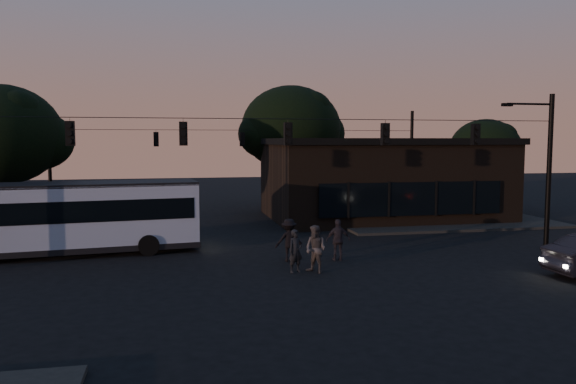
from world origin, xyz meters
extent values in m
plane|color=black|center=(0.00, 0.00, 0.00)|extent=(120.00, 120.00, 0.00)
cube|color=black|center=(12.00, 14.00, 0.07)|extent=(14.00, 10.00, 0.15)
cube|color=black|center=(-14.00, 14.00, 0.07)|extent=(14.00, 10.00, 0.15)
cube|color=black|center=(9.00, 16.00, 2.50)|extent=(15.00, 10.00, 5.00)
cube|color=black|center=(9.00, 16.00, 5.20)|extent=(15.40, 10.40, 0.40)
cube|color=black|center=(9.00, 10.88, 1.80)|extent=(11.50, 0.18, 2.00)
cylinder|color=black|center=(4.00, 22.00, 2.00)|extent=(0.44, 0.44, 4.00)
ellipsoid|color=black|center=(4.00, 22.00, 6.20)|extent=(7.60, 7.60, 6.46)
cylinder|color=black|center=(18.00, 18.00, 1.50)|extent=(0.44, 0.44, 3.00)
ellipsoid|color=black|center=(18.00, 18.00, 4.65)|extent=(5.20, 5.20, 4.42)
cylinder|color=black|center=(-14.00, 13.00, 1.80)|extent=(0.44, 0.44, 3.60)
ellipsoid|color=black|center=(-14.00, 13.00, 5.58)|extent=(6.40, 6.40, 5.44)
cylinder|color=black|center=(13.00, 4.00, 3.75)|extent=(0.24, 0.24, 7.50)
cylinder|color=black|center=(0.00, 4.00, 6.20)|extent=(26.00, 0.03, 0.03)
cube|color=black|center=(-9.00, 4.00, 5.55)|extent=(0.34, 0.30, 1.00)
cube|color=black|center=(-4.50, 4.00, 5.55)|extent=(0.34, 0.30, 1.00)
cube|color=black|center=(0.00, 4.00, 5.55)|extent=(0.34, 0.30, 1.00)
cube|color=black|center=(4.50, 4.00, 5.55)|extent=(0.34, 0.30, 1.00)
cube|color=black|center=(9.00, 4.00, 5.55)|extent=(0.34, 0.30, 1.00)
cylinder|color=black|center=(-13.00, 20.00, 3.75)|extent=(0.24, 0.24, 7.50)
cylinder|color=black|center=(13.00, 20.00, 3.75)|extent=(0.24, 0.24, 7.50)
cylinder|color=black|center=(0.00, 20.00, 6.00)|extent=(26.00, 0.03, 0.03)
cube|color=black|center=(-6.00, 20.00, 5.35)|extent=(0.34, 0.30, 1.00)
cube|color=black|center=(0.00, 20.00, 5.35)|extent=(0.34, 0.30, 1.00)
cube|color=black|center=(6.00, 20.00, 5.35)|extent=(0.34, 0.30, 1.00)
cube|color=#97A2C1|center=(-9.74, 6.94, 1.87)|extent=(11.95, 3.97, 2.77)
cube|color=black|center=(-9.74, 6.94, 2.13)|extent=(11.49, 3.96, 0.96)
cube|color=black|center=(-9.74, 6.94, 3.25)|extent=(11.95, 3.97, 0.16)
cube|color=black|center=(-9.74, 6.94, 0.37)|extent=(12.06, 4.04, 0.27)
cylinder|color=black|center=(-6.10, 6.02, 0.48)|extent=(0.98, 0.37, 0.96)
cylinder|color=black|center=(-6.40, 8.66, 0.48)|extent=(0.98, 0.37, 0.96)
imported|color=black|center=(-0.22, 1.45, 0.87)|extent=(0.73, 0.60, 1.73)
imported|color=#413B3C|center=(0.54, 1.22, 0.96)|extent=(1.14, 1.18, 1.91)
imported|color=black|center=(2.09, 3.24, 0.92)|extent=(1.10, 0.52, 1.83)
imported|color=black|center=(-0.05, 3.54, 0.93)|extent=(1.24, 0.75, 1.87)
camera|label=1|loc=(-5.05, -20.09, 5.27)|focal=35.00mm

